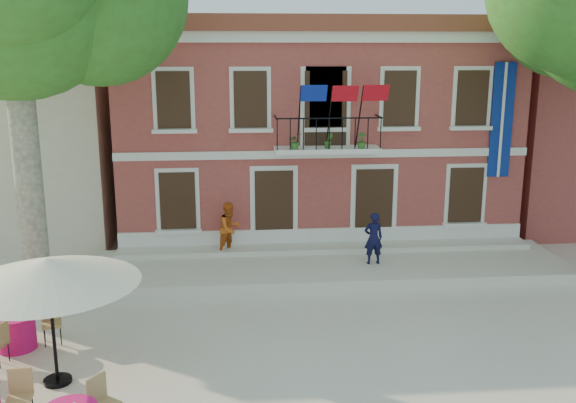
# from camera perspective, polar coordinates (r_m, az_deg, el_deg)

# --- Properties ---
(ground) EXTENTS (90.00, 90.00, 0.00)m
(ground) POSITION_cam_1_polar(r_m,az_deg,el_deg) (15.11, -1.24, -12.04)
(ground) COLOR beige
(ground) RESTS_ON ground
(main_building) EXTENTS (13.50, 9.59, 7.50)m
(main_building) POSITION_cam_1_polar(r_m,az_deg,el_deg) (23.93, 1.94, 6.90)
(main_building) COLOR #A34C3B
(main_building) RESTS_ON ground
(neighbor_west) EXTENTS (9.40, 9.40, 6.40)m
(neighbor_west) POSITION_cam_1_polar(r_m,az_deg,el_deg) (26.29, -24.21, 5.08)
(neighbor_west) COLOR beige
(neighbor_west) RESTS_ON ground
(terrace) EXTENTS (14.00, 3.40, 0.30)m
(terrace) POSITION_cam_1_polar(r_m,az_deg,el_deg) (19.31, 3.85, -5.79)
(terrace) COLOR silver
(terrace) RESTS_ON ground
(patio_umbrella) EXTENTS (3.50, 3.50, 2.60)m
(patio_umbrella) POSITION_cam_1_polar(r_m,az_deg,el_deg) (13.17, -20.57, -5.86)
(patio_umbrella) COLOR black
(patio_umbrella) RESTS_ON ground
(pedestrian_navy) EXTENTS (0.60, 0.42, 1.55)m
(pedestrian_navy) POSITION_cam_1_polar(r_m,az_deg,el_deg) (19.01, 7.60, -3.26)
(pedestrian_navy) COLOR black
(pedestrian_navy) RESTS_ON terrace
(pedestrian_orange) EXTENTS (1.01, 1.00, 1.64)m
(pedestrian_orange) POSITION_cam_1_polar(r_m,az_deg,el_deg) (19.77, -5.19, -2.40)
(pedestrian_orange) COLOR #CB5817
(pedestrian_orange) RESTS_ON terrace
(cafe_table_3) EXTENTS (1.81, 1.80, 0.95)m
(cafe_table_3) POSITION_cam_1_polar(r_m,az_deg,el_deg) (15.66, -23.03, -10.50)
(cafe_table_3) COLOR #DE145B
(cafe_table_3) RESTS_ON ground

